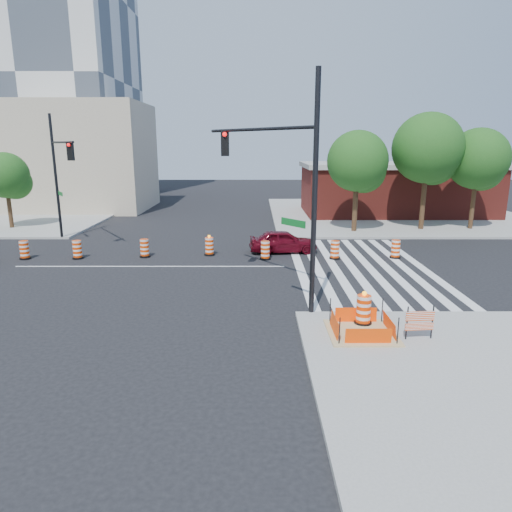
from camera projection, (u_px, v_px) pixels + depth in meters
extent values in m
plane|color=black|center=(150.00, 266.00, 23.76)|extent=(120.00, 120.00, 0.00)
cube|color=gray|center=(393.00, 214.00, 41.24)|extent=(22.00, 22.00, 0.15)
cube|color=silver|center=(299.00, 266.00, 23.76)|extent=(0.45, 13.50, 0.01)
cube|color=silver|center=(317.00, 266.00, 23.76)|extent=(0.45, 13.50, 0.01)
cube|color=silver|center=(334.00, 266.00, 23.76)|extent=(0.45, 13.50, 0.01)
cube|color=silver|center=(351.00, 266.00, 23.77)|extent=(0.45, 13.50, 0.01)
cube|color=silver|center=(368.00, 266.00, 23.77)|extent=(0.45, 13.50, 0.01)
cube|color=silver|center=(386.00, 266.00, 23.77)|extent=(0.45, 13.50, 0.01)
cube|color=silver|center=(403.00, 266.00, 23.77)|extent=(0.45, 13.50, 0.01)
cube|color=silver|center=(420.00, 266.00, 23.77)|extent=(0.45, 13.50, 0.01)
cube|color=silver|center=(150.00, 266.00, 23.76)|extent=(14.00, 0.12, 0.01)
cube|color=tan|center=(361.00, 332.00, 14.98)|extent=(2.20, 2.20, 0.05)
cube|color=#FF4205|center=(368.00, 337.00, 14.05)|extent=(1.44, 0.02, 0.55)
cube|color=#FF4205|center=(356.00, 315.00, 15.80)|extent=(1.44, 0.02, 0.55)
cube|color=#FF4205|center=(334.00, 325.00, 14.92)|extent=(0.02, 1.44, 0.55)
cube|color=#FF4205|center=(389.00, 325.00, 14.92)|extent=(0.02, 1.44, 0.55)
cylinder|color=black|center=(339.00, 331.00, 14.01)|extent=(0.04, 0.04, 0.90)
cylinder|color=black|center=(398.00, 331.00, 14.01)|extent=(0.04, 0.04, 0.90)
cylinder|color=black|center=(330.00, 311.00, 15.76)|extent=(0.04, 0.04, 0.90)
cylinder|color=black|center=(382.00, 311.00, 15.76)|extent=(0.04, 0.04, 0.90)
cube|color=maroon|center=(395.00, 191.00, 40.75)|extent=(16.00, 8.00, 4.20)
cube|color=gray|center=(397.00, 165.00, 40.21)|extent=(16.50, 8.50, 0.40)
cube|color=tan|center=(74.00, 157.00, 43.93)|extent=(14.00, 10.00, 10.00)
imported|color=#560713|center=(283.00, 241.00, 26.68)|extent=(4.07, 1.98, 1.34)
cylinder|color=black|center=(315.00, 197.00, 15.91)|extent=(0.19, 0.19, 8.53)
cylinder|color=black|center=(257.00, 129.00, 17.79)|extent=(4.08, 5.09, 0.13)
cube|color=black|center=(225.00, 143.00, 19.62)|extent=(0.34, 0.30, 1.07)
sphere|color=#FF0C0C|center=(225.00, 134.00, 19.35)|extent=(0.19, 0.19, 0.19)
cube|color=#0C591E|center=(293.00, 223.00, 16.98)|extent=(0.83, 1.03, 0.27)
cylinder|color=black|center=(56.00, 177.00, 29.67)|extent=(0.18, 0.18, 7.95)
cylinder|color=black|center=(62.00, 142.00, 26.73)|extent=(3.38, 5.04, 0.12)
cube|color=black|center=(70.00, 151.00, 25.16)|extent=(0.32, 0.28, 0.99)
sphere|color=#FF0C0C|center=(69.00, 145.00, 24.90)|extent=(0.18, 0.18, 0.18)
cube|color=#0C591E|center=(60.00, 194.00, 29.10)|extent=(0.69, 1.02, 0.25)
cylinder|color=black|center=(363.00, 323.00, 15.71)|extent=(0.61, 0.61, 0.10)
cylinder|color=#E93C04|center=(364.00, 309.00, 15.59)|extent=(0.49, 0.49, 0.97)
sphere|color=#FF990C|center=(364.00, 293.00, 15.46)|extent=(0.16, 0.16, 0.16)
cube|color=#E93C04|center=(420.00, 316.00, 14.38)|extent=(0.93, 0.13, 0.31)
cube|color=#E93C04|center=(419.00, 326.00, 14.47)|extent=(0.93, 0.13, 0.24)
cylinder|color=black|center=(407.00, 323.00, 14.40)|extent=(0.04, 0.04, 1.10)
cylinder|color=black|center=(432.00, 322.00, 14.47)|extent=(0.04, 0.04, 1.10)
cylinder|color=#382314|center=(9.00, 206.00, 33.72)|extent=(0.30, 0.30, 3.55)
sphere|color=#134012|center=(5.00, 175.00, 33.19)|extent=(3.33, 3.33, 3.33)
sphere|color=#134012|center=(15.00, 183.00, 33.59)|extent=(2.44, 2.44, 2.44)
cylinder|color=#382314|center=(355.00, 202.00, 32.29)|extent=(0.35, 0.35, 4.50)
sphere|color=#134012|center=(357.00, 161.00, 31.62)|extent=(4.22, 4.22, 4.22)
sphere|color=#134012|center=(364.00, 171.00, 32.11)|extent=(3.09, 3.09, 3.09)
sphere|color=#134012|center=(351.00, 167.00, 31.50)|extent=(2.81, 2.81, 2.81)
cylinder|color=#382314|center=(424.00, 195.00, 32.95)|extent=(0.36, 0.36, 5.28)
sphere|color=#134012|center=(428.00, 148.00, 32.16)|extent=(4.95, 4.95, 4.95)
sphere|color=#134012|center=(433.00, 160.00, 32.68)|extent=(3.63, 3.63, 3.63)
sphere|color=#134012|center=(422.00, 155.00, 32.06)|extent=(3.30, 3.30, 3.30)
cylinder|color=#382314|center=(473.00, 199.00, 33.18)|extent=(0.31, 0.31, 4.62)
sphere|color=#134012|center=(478.00, 159.00, 32.49)|extent=(4.33, 4.33, 4.33)
sphere|color=#134012|center=(482.00, 169.00, 32.95)|extent=(3.17, 3.17, 3.17)
sphere|color=#134012|center=(473.00, 165.00, 32.41)|extent=(2.89, 2.89, 2.89)
cylinder|color=black|center=(25.00, 258.00, 25.29)|extent=(0.60, 0.60, 0.10)
cylinder|color=#E93C04|center=(24.00, 249.00, 25.17)|extent=(0.48, 0.48, 0.95)
cylinder|color=black|center=(78.00, 258.00, 25.37)|extent=(0.60, 0.60, 0.10)
cylinder|color=#E93C04|center=(77.00, 249.00, 25.25)|extent=(0.48, 0.48, 0.95)
cylinder|color=black|center=(145.00, 256.00, 25.73)|extent=(0.60, 0.60, 0.10)
cylinder|color=#E93C04|center=(145.00, 248.00, 25.61)|extent=(0.48, 0.48, 0.95)
cylinder|color=black|center=(210.00, 254.00, 26.16)|extent=(0.60, 0.60, 0.10)
cylinder|color=#E93C04|center=(209.00, 246.00, 26.05)|extent=(0.48, 0.48, 0.95)
sphere|color=#FF990C|center=(209.00, 236.00, 25.91)|extent=(0.16, 0.16, 0.16)
cylinder|color=black|center=(265.00, 258.00, 25.21)|extent=(0.60, 0.60, 0.10)
cylinder|color=#E93C04|center=(265.00, 250.00, 25.09)|extent=(0.48, 0.48, 0.95)
cylinder|color=black|center=(335.00, 258.00, 25.30)|extent=(0.60, 0.60, 0.10)
cylinder|color=#E93C04|center=(335.00, 249.00, 25.18)|extent=(0.48, 0.48, 0.95)
cylinder|color=black|center=(395.00, 257.00, 25.49)|extent=(0.60, 0.60, 0.10)
cylinder|color=#E93C04|center=(396.00, 249.00, 25.37)|extent=(0.48, 0.48, 0.95)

